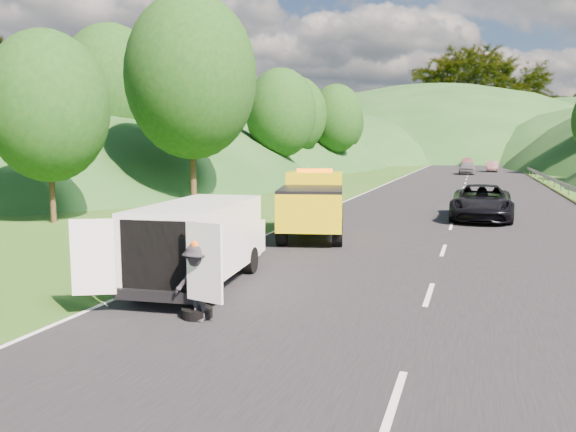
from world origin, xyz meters
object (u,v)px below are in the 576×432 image
(spare_tire, at_px, (197,318))
(suitcase, at_px, (172,249))
(passing_suv, at_px, (481,220))
(worker, at_px, (198,322))
(white_van, at_px, (201,239))
(woman, at_px, (239,261))
(tow_truck, at_px, (313,204))
(child, at_px, (241,274))

(spare_tire, bearing_deg, suitcase, 124.63)
(passing_suv, bearing_deg, worker, -106.04)
(white_van, height_order, woman, white_van)
(tow_truck, bearing_deg, child, -104.05)
(tow_truck, xyz_separation_m, child, (-0.14, -6.81, -1.28))
(worker, xyz_separation_m, spare_tire, (-0.13, 0.22, 0.00))
(suitcase, bearing_deg, woman, 5.99)
(child, bearing_deg, worker, -57.57)
(tow_truck, bearing_deg, white_van, -106.79)
(child, height_order, suitcase, suitcase)
(suitcase, relative_size, passing_suv, 0.10)
(tow_truck, bearing_deg, passing_suv, 36.86)
(tow_truck, xyz_separation_m, spare_tire, (0.62, -10.87, -1.28))
(white_van, relative_size, suitcase, 10.80)
(woman, relative_size, suitcase, 3.16)
(suitcase, xyz_separation_m, passing_suv, (9.36, 12.98, -0.29))
(woman, xyz_separation_m, passing_suv, (7.16, 12.75, 0.00))
(woman, bearing_deg, worker, -155.75)
(tow_truck, relative_size, white_van, 1.03)
(worker, distance_m, spare_tire, 0.26)
(worker, height_order, spare_tire, worker)
(child, bearing_deg, woman, 136.36)
(white_van, distance_m, spare_tire, 3.05)
(woman, height_order, child, woman)
(passing_suv, bearing_deg, woman, -118.69)
(worker, height_order, suitcase, worker)
(child, relative_size, worker, 0.61)
(woman, relative_size, worker, 1.15)
(tow_truck, bearing_deg, suitcase, -131.72)
(worker, relative_size, passing_suv, 0.26)
(woman, relative_size, spare_tire, 2.81)
(white_van, xyz_separation_m, woman, (-0.29, 3.02, -1.21))
(woman, xyz_separation_m, worker, (1.61, -5.77, 0.00))
(child, bearing_deg, tow_truck, 109.45)
(suitcase, distance_m, spare_tire, 6.48)
(child, height_order, worker, worker)
(child, distance_m, suitcase, 3.19)
(spare_tire, bearing_deg, tow_truck, 93.27)
(suitcase, bearing_deg, spare_tire, -55.37)
(child, xyz_separation_m, suitcase, (-2.91, 1.26, 0.29))
(spare_tire, height_order, passing_suv, passing_suv)
(child, relative_size, suitcase, 1.67)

